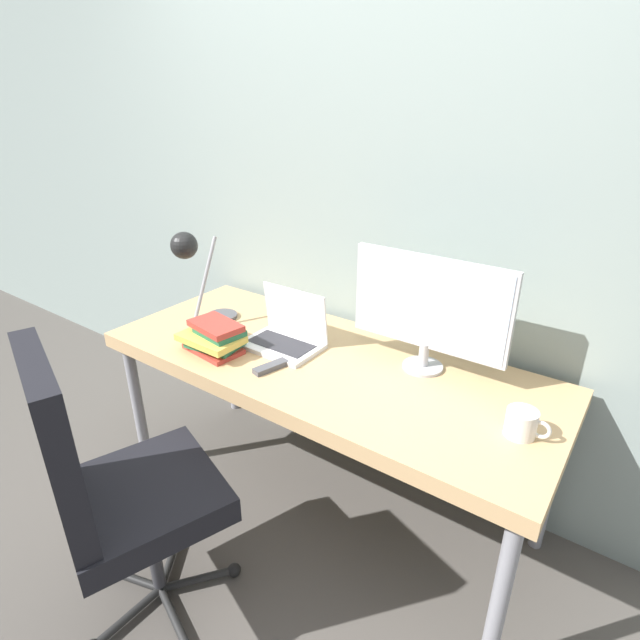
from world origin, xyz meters
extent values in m
plane|color=#514C47|center=(0.00, 0.00, 0.00)|extent=(12.00, 12.00, 0.00)
cube|color=gray|center=(0.00, 0.79, 1.30)|extent=(8.00, 0.05, 2.60)
cube|color=tan|center=(0.00, 0.36, 0.69)|extent=(1.77, 0.72, 0.06)
cylinder|color=gray|center=(-0.83, 0.06, 0.33)|extent=(0.05, 0.05, 0.66)
cylinder|color=gray|center=(0.83, 0.06, 0.33)|extent=(0.05, 0.05, 0.66)
cylinder|color=gray|center=(-0.83, 0.66, 0.33)|extent=(0.05, 0.05, 0.66)
cylinder|color=gray|center=(0.83, 0.66, 0.33)|extent=(0.05, 0.05, 0.66)
cube|color=silver|center=(-0.19, 0.34, 0.72)|extent=(0.31, 0.21, 0.02)
cube|color=#2D2D33|center=(-0.19, 0.34, 0.73)|extent=(0.26, 0.13, 0.00)
cube|color=silver|center=(-0.19, 0.43, 0.84)|extent=(0.31, 0.03, 0.21)
cube|color=silver|center=(-0.19, 0.43, 0.84)|extent=(0.28, 0.02, 0.18)
cylinder|color=#B7B7BC|center=(0.34, 0.52, 0.72)|extent=(0.15, 0.15, 0.01)
cylinder|color=#B7B7BC|center=(0.34, 0.52, 0.77)|extent=(0.04, 0.04, 0.09)
cube|color=#B7B7BC|center=(0.34, 0.52, 0.97)|extent=(0.58, 0.02, 0.34)
cube|color=silver|center=(0.34, 0.51, 0.97)|extent=(0.56, 0.00, 0.32)
cylinder|color=#4C4C51|center=(-0.60, 0.41, 0.72)|extent=(0.14, 0.14, 0.02)
cylinder|color=#99999E|center=(-0.60, 0.33, 0.91)|extent=(0.02, 0.18, 0.37)
sphere|color=black|center=(-0.60, 0.24, 1.09)|extent=(0.11, 0.11, 0.11)
cylinder|color=black|center=(-0.09, -0.39, 0.03)|extent=(0.26, 0.11, 0.03)
sphere|color=black|center=(-0.05, -0.14, 0.03)|extent=(0.05, 0.05, 0.05)
cylinder|color=black|center=(-0.13, -0.24, 0.03)|extent=(0.18, 0.23, 0.03)
sphere|color=black|center=(-0.36, -0.13, 0.03)|extent=(0.05, 0.05, 0.05)
cylinder|color=black|center=(-0.29, -0.24, 0.03)|extent=(0.17, 0.23, 0.03)
sphere|color=black|center=(-0.46, -0.42, 0.03)|extent=(0.05, 0.05, 0.05)
cylinder|color=black|center=(-0.34, -0.38, 0.03)|extent=(0.26, 0.10, 0.03)
cylinder|color=black|center=(-0.21, -0.48, 0.03)|extent=(0.04, 0.26, 0.03)
cylinder|color=#2D2D33|center=(-0.21, -0.35, 0.23)|extent=(0.04, 0.04, 0.36)
cube|color=black|center=(-0.21, -0.35, 0.45)|extent=(0.59, 0.60, 0.09)
cube|color=black|center=(-0.28, -0.54, 0.76)|extent=(0.43, 0.21, 0.53)
cube|color=#B2382D|center=(-0.39, 0.16, 0.72)|extent=(0.24, 0.16, 0.02)
cube|color=#286B47|center=(-0.39, 0.17, 0.75)|extent=(0.22, 0.17, 0.03)
cube|color=gold|center=(-0.39, 0.15, 0.77)|extent=(0.25, 0.16, 0.03)
cube|color=#286B47|center=(-0.37, 0.18, 0.80)|extent=(0.20, 0.16, 0.02)
cube|color=#B2382D|center=(-0.38, 0.18, 0.82)|extent=(0.23, 0.16, 0.02)
cube|color=#4C4C51|center=(-0.11, 0.18, 0.73)|extent=(0.07, 0.14, 0.02)
cylinder|color=silver|center=(0.75, 0.32, 0.76)|extent=(0.09, 0.09, 0.08)
torus|color=silver|center=(0.80, 0.32, 0.76)|extent=(0.06, 0.01, 0.06)
camera|label=1|loc=(0.97, -1.01, 1.64)|focal=28.00mm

